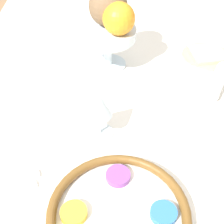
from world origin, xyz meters
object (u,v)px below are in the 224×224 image
(coconut, at_px, (108,7))
(bread_plate, at_px, (207,55))
(seder_plate, at_px, (119,214))
(wine_glass, at_px, (99,106))
(orange_fruit, at_px, (119,19))
(cup_near, at_px, (110,26))
(fruit_stand, at_px, (108,38))
(napkin_roll, at_px, (218,81))

(coconut, height_order, bread_plate, coconut)
(seder_plate, xyz_separation_m, bread_plate, (0.57, -0.30, -0.01))
(wine_glass, distance_m, bread_plate, 0.50)
(orange_fruit, distance_m, cup_near, 0.28)
(wine_glass, height_order, fruit_stand, wine_glass)
(napkin_roll, bearing_deg, coconut, 67.49)
(bread_plate, bearing_deg, wine_glass, 135.22)
(coconut, bearing_deg, bread_plate, -85.82)
(napkin_roll, bearing_deg, wine_glass, 119.49)
(orange_fruit, bearing_deg, fruit_stand, 47.19)
(orange_fruit, relative_size, napkin_roll, 0.60)
(seder_plate, distance_m, fruit_stand, 0.53)
(orange_fruit, distance_m, coconut, 0.06)
(fruit_stand, bearing_deg, napkin_roll, -108.63)
(wine_glass, height_order, bread_plate, wine_glass)
(wine_glass, bearing_deg, bread_plate, -44.78)
(coconut, relative_size, cup_near, 1.46)
(seder_plate, bearing_deg, cup_near, 1.67)
(seder_plate, xyz_separation_m, cup_near, (0.73, 0.02, 0.02))
(seder_plate, relative_size, cup_near, 3.64)
(wine_glass, distance_m, orange_fruit, 0.29)
(cup_near, bearing_deg, coconut, 178.80)
(coconut, relative_size, bread_plate, 0.68)
(orange_fruit, bearing_deg, seder_plate, 179.43)
(orange_fruit, relative_size, bread_plate, 0.55)
(wine_glass, relative_size, orange_fruit, 1.43)
(bread_plate, xyz_separation_m, cup_near, (0.16, 0.32, 0.02))
(bread_plate, bearing_deg, coconut, 94.18)
(wine_glass, bearing_deg, orange_fruit, -10.23)
(coconut, bearing_deg, cup_near, -1.20)
(wine_glass, relative_size, bread_plate, 0.79)
(fruit_stand, bearing_deg, wine_glass, 176.80)
(seder_plate, bearing_deg, orange_fruit, -0.57)
(fruit_stand, distance_m, bread_plate, 0.34)
(orange_fruit, xyz_separation_m, napkin_roll, (-0.08, -0.29, -0.15))
(orange_fruit, bearing_deg, coconut, 29.28)
(fruit_stand, bearing_deg, orange_fruit, -132.81)
(wine_glass, distance_m, fruit_stand, 0.30)
(napkin_roll, bearing_deg, cup_near, 45.11)
(wine_glass, relative_size, coconut, 1.16)
(seder_plate, relative_size, fruit_stand, 1.64)
(wine_glass, xyz_separation_m, cup_near, (0.50, -0.02, -0.06))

